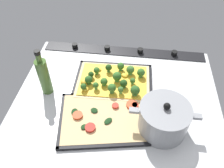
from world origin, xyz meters
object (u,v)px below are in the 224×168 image
Objects in this scene: baking_tray_front at (113,82)px; oil_bottle at (44,76)px; veggie_pizza_back at (105,117)px; baking_tray_back at (105,118)px; cooking_pot at (164,119)px; broccoli_pizza at (114,80)px.

oil_bottle is (26.98, 7.95, 8.46)cm from baking_tray_front.
veggie_pizza_back is at bearing 156.59° from oil_bottle.
baking_tray_back is at bearing 87.14° from baking_tray_front.
baking_tray_back is 1.79× the size of oil_bottle.
cooking_pot reaches higher than baking_tray_back.
cooking_pot is 49.18cm from oil_bottle.
broccoli_pizza is at bearing -164.74° from oil_bottle.
veggie_pizza_back is 1.66× the size of oil_bottle.
broccoli_pizza reaches higher than veggie_pizza_back.
veggie_pizza_back is at bearing -78.56° from baking_tray_back.
baking_tray_front is at bearing -92.86° from baking_tray_back.
broccoli_pizza is at bearing 120.35° from baking_tray_front.
baking_tray_back is at bearing 156.40° from oil_bottle.
oil_bottle reaches higher than cooking_pot.
baking_tray_back is at bearing 86.16° from broccoli_pizza.
baking_tray_front is 29.75cm from cooking_pot.
veggie_pizza_back is 29.37cm from oil_bottle.
cooking_pot is (-21.32, 1.67, 5.55)cm from baking_tray_back.
oil_bottle reaches higher than baking_tray_back.
veggie_pizza_back is at bearing 87.05° from baking_tray_front.
oil_bottle is (27.28, 7.44, 6.56)cm from broccoli_pizza.
cooking_pot is (-21.35, 1.78, 4.87)cm from veggie_pizza_back.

